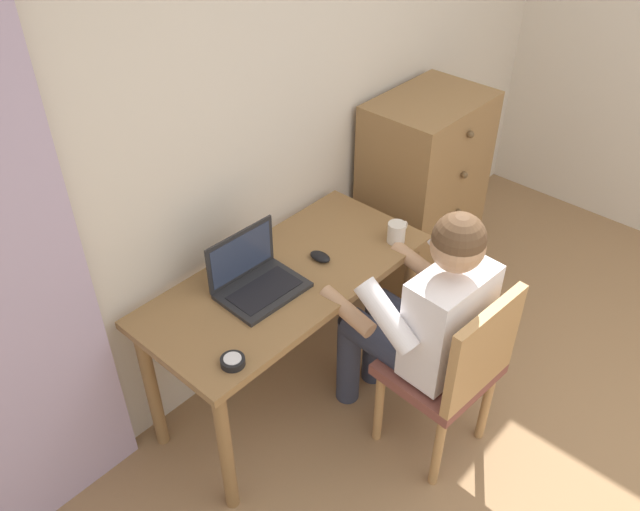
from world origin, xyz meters
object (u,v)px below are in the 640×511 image
dresser (421,196)px  computer_mouse (320,257)px  desk_clock (233,361)px  chair (454,368)px  person_seated (422,313)px  desk (287,295)px  coffee_mug (397,232)px  laptop (255,278)px

dresser → computer_mouse: bearing=-173.1°
desk_clock → dresser: bearing=10.3°
chair → person_seated: (0.01, 0.18, 0.18)m
desk → chair: bearing=-72.4°
desk → chair: size_ratio=1.45×
dresser → desk_clock: dresser is taller
desk_clock → computer_mouse: bearing=15.0°
dresser → chair: dresser is taller
chair → coffee_mug: chair is taller
dresser → laptop: (-1.26, -0.05, 0.22)m
laptop → coffee_mug: laptop is taller
person_seated → coffee_mug: bearing=51.3°
laptop → desk_clock: bearing=-144.7°
dresser → laptop: dresser is taller
desk → computer_mouse: size_ratio=12.91×
chair → desk_clock: chair is taller
dresser → desk_clock: (-1.61, -0.29, 0.19)m
desk → desk_clock: 0.54m
dresser → chair: size_ratio=1.26×
laptop → computer_mouse: laptop is taller
person_seated → chair: bearing=-93.2°
coffee_mug → laptop: bearing=160.4°
laptop → person_seated: bearing=-56.3°
computer_mouse → desk_clock: size_ratio=1.11×
computer_mouse → person_seated: bearing=-86.3°
chair → person_seated: 0.26m
person_seated → laptop: bearing=123.7°
person_seated → laptop: person_seated is taller
dresser → coffee_mug: (-0.62, -0.28, 0.22)m
person_seated → computer_mouse: (-0.06, 0.50, 0.06)m
chair → computer_mouse: bearing=94.3°
dresser → chair: bearing=-138.4°
computer_mouse → coffee_mug: bearing=-29.4°
desk → person_seated: 0.58m
coffee_mug → chair: bearing=-118.2°
person_seated → computer_mouse: 0.50m
desk → chair: (0.23, -0.71, -0.12)m
desk → dresser: size_ratio=1.15×
desk_clock → chair: bearing=-35.2°
laptop → coffee_mug: bearing=-19.6°
laptop → computer_mouse: (0.31, -0.07, -0.04)m
dresser → computer_mouse: (-0.95, -0.11, 0.19)m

